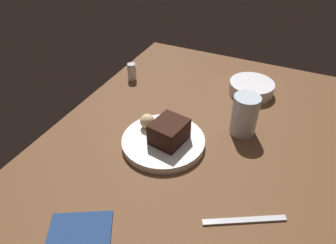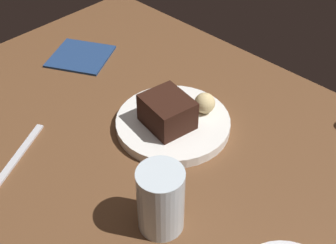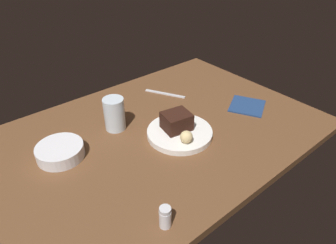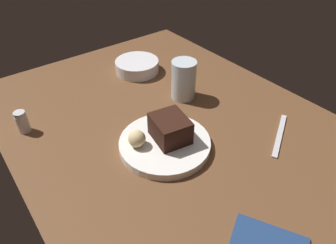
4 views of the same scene
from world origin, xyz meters
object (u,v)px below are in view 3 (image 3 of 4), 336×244
at_px(side_bowl, 60,151).
at_px(bread_roll, 186,137).
at_px(folded_napkin, 247,106).
at_px(dessert_plate, 180,133).
at_px(water_glass, 114,114).
at_px(salt_shaker, 165,217).
at_px(butter_knife, 165,94).
at_px(chocolate_cake_slice, 177,121).

bearing_deg(side_bowl, bread_roll, 147.03).
height_order(side_bowl, folded_napkin, side_bowl).
height_order(dessert_plate, side_bowl, side_bowl).
height_order(bread_roll, water_glass, water_glass).
height_order(salt_shaker, side_bowl, salt_shaker).
xyz_separation_m(side_bowl, butter_knife, (-0.54, -0.11, -0.02)).
distance_m(side_bowl, folded_napkin, 0.76).
bearing_deg(water_glass, butter_knife, -164.63).
height_order(water_glass, folded_napkin, water_glass).
distance_m(dessert_plate, side_bowl, 0.42).
distance_m(bread_roll, water_glass, 0.29).
height_order(dessert_plate, water_glass, water_glass).
relative_size(dessert_plate, bread_roll, 5.39).
relative_size(bread_roll, side_bowl, 0.28).
distance_m(dessert_plate, butter_knife, 0.32).
bearing_deg(salt_shaker, dessert_plate, -137.02).
relative_size(chocolate_cake_slice, butter_knife, 0.51).
height_order(chocolate_cake_slice, water_glass, water_glass).
bearing_deg(water_glass, bread_roll, 116.05).
height_order(chocolate_cake_slice, salt_shaker, chocolate_cake_slice).
relative_size(side_bowl, butter_knife, 0.82).
xyz_separation_m(salt_shaker, side_bowl, (0.09, -0.43, -0.01)).
bearing_deg(chocolate_cake_slice, butter_knife, -121.35).
xyz_separation_m(bread_roll, salt_shaker, (0.26, 0.20, -0.01)).
bearing_deg(salt_shaker, water_glass, -106.43).
bearing_deg(chocolate_cake_slice, folded_napkin, 172.34).
relative_size(butter_knife, folded_napkin, 1.34).
bearing_deg(bread_roll, chocolate_cake_slice, -108.65).
distance_m(salt_shaker, water_glass, 0.48).
bearing_deg(butter_knife, bread_roll, -57.14).
bearing_deg(butter_knife, chocolate_cake_slice, -59.99).
bearing_deg(folded_napkin, side_bowl, -14.75).
relative_size(bread_roll, water_glass, 0.35).
xyz_separation_m(water_glass, side_bowl, (0.23, 0.03, -0.04)).
xyz_separation_m(chocolate_cake_slice, water_glass, (0.15, -0.17, 0.01)).
relative_size(bread_roll, salt_shaker, 0.68).
xyz_separation_m(water_glass, butter_knife, (-0.31, -0.09, -0.06)).
bearing_deg(butter_knife, salt_shaker, -67.91).
bearing_deg(folded_napkin, salt_shaker, 20.41).
height_order(chocolate_cake_slice, folded_napkin, chocolate_cake_slice).
bearing_deg(side_bowl, dessert_plate, 156.78).
distance_m(dessert_plate, chocolate_cake_slice, 0.05).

